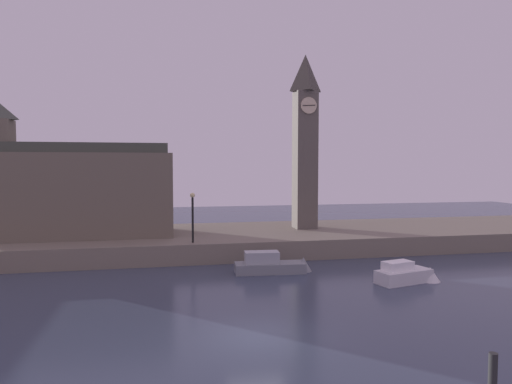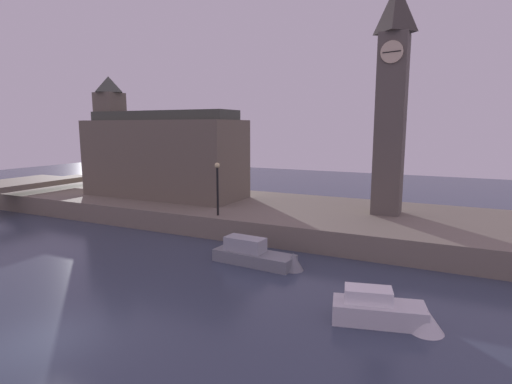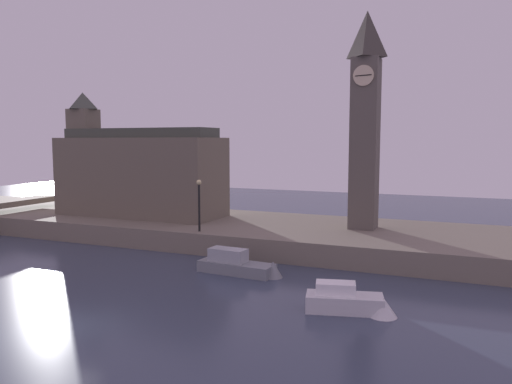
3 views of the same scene
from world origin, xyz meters
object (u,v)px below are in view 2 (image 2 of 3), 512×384
object	(u,v)px
boat_ferry_white	(387,312)
boat_cruiser_grey	(262,256)
parliament_hall	(159,154)
streetlamp	(217,182)
clock_tower	(392,98)

from	to	relation	value
boat_ferry_white	boat_cruiser_grey	bearing A→B (deg)	150.81
parliament_hall	boat_ferry_white	world-z (taller)	parliament_hall
streetlamp	boat_ferry_white	size ratio (longest dim) A/B	0.83
boat_cruiser_grey	clock_tower	bearing A→B (deg)	62.92
clock_tower	boat_cruiser_grey	xyz separation A→B (m)	(-5.08, -9.94, -9.01)
parliament_hall	boat_cruiser_grey	distance (m)	17.57
parliament_hall	boat_ferry_white	size ratio (longest dim) A/B	3.27
boat_ferry_white	parliament_hall	bearing A→B (deg)	148.68
clock_tower	streetlamp	size ratio (longest dim) A/B	4.22
clock_tower	boat_cruiser_grey	bearing A→B (deg)	-117.08
parliament_hall	boat_ferry_white	xyz separation A→B (m)	(21.61, -13.15, -4.70)
streetlamp	boat_cruiser_grey	bearing A→B (deg)	-37.87
clock_tower	boat_cruiser_grey	distance (m)	14.34
parliament_hall	boat_ferry_white	distance (m)	25.73
parliament_hall	streetlamp	size ratio (longest dim) A/B	3.92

